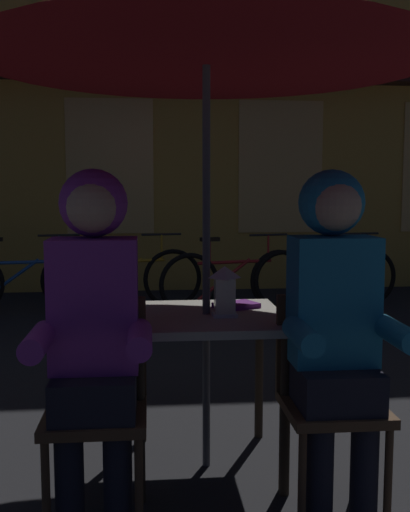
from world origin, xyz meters
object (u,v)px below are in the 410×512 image
object	(u,v)px
patio_umbrella	(206,21)
lantern	(225,290)
person_right_hooded	(335,307)
book	(236,305)
chair_left	(97,396)
bicycle_third	(126,279)
cafe_table	(206,335)
bicycle_fourth	(235,280)
bicycle_second	(22,281)
bicycle_fifth	(326,277)
person_left_hooded	(94,312)
chair_right	(329,388)

from	to	relation	value
patio_umbrella	lantern	size ratio (longest dim) A/B	10.00
person_right_hooded	patio_umbrella	bearing A→B (deg)	138.43
lantern	book	distance (m)	0.23
book	chair_left	bearing A→B (deg)	-166.97
bicycle_third	cafe_table	bearing A→B (deg)	-82.32
bicycle_third	bicycle_fourth	distance (m)	1.17
chair_left	bicycle_second	bearing A→B (deg)	105.27
bicycle_second	bicycle_fifth	distance (m)	3.30
bicycle_fourth	book	world-z (taller)	bicycle_fourth
person_left_hooded	bicycle_second	size ratio (longest dim) A/B	0.84
bicycle_fifth	book	size ratio (longest dim) A/B	8.37
patio_umbrella	bicycle_second	bearing A→B (deg)	113.11
person_right_hooded	bicycle_third	xyz separation A→B (m)	(-0.99, 4.22, -0.50)
person_right_hooded	bicycle_fifth	xyz separation A→B (m)	(1.21, 4.17, -0.50)
bicycle_third	bicycle_second	bearing A→B (deg)	-179.12
bicycle_third	bicycle_fifth	size ratio (longest dim) A/B	0.99
bicycle_fifth	book	bearing A→B (deg)	-112.97
chair_left	book	world-z (taller)	chair_left
chair_left	lantern	bearing A→B (deg)	29.40
lantern	person_left_hooded	distance (m)	0.67
bicycle_third	book	distance (m)	3.75
person_left_hooded	bicycle_fourth	xyz separation A→B (m)	(1.12, 4.03, -0.50)
person_right_hooded	cafe_table	bearing A→B (deg)	138.43
chair_right	person_left_hooded	bearing A→B (deg)	-176.61
lantern	chair_left	world-z (taller)	lantern
chair_left	patio_umbrella	bearing A→B (deg)	37.55
lantern	person_left_hooded	bearing A→B (deg)	-146.37
person_left_hooded	bicycle_second	distance (m)	4.38
bicycle_third	chair_left	bearing A→B (deg)	-89.56
bicycle_second	book	size ratio (longest dim) A/B	8.31
book	person_left_hooded	bearing A→B (deg)	-163.95
cafe_table	book	bearing A→B (deg)	39.66
patio_umbrella	chair_right	distance (m)	1.68
chair_right	bicycle_third	distance (m)	4.28
person_right_hooded	bicycle_third	bearing A→B (deg)	103.22
lantern	bicycle_second	xyz separation A→B (m)	(-1.69, 3.83, -0.51)
patio_umbrella	person_right_hooded	xyz separation A→B (m)	(0.48, -0.43, -1.21)
cafe_table	bicycle_third	xyz separation A→B (m)	(-0.51, 3.79, -0.29)
cafe_table	bicycle_fourth	size ratio (longest dim) A/B	0.45
chair_left	person_right_hooded	bearing A→B (deg)	-3.39
cafe_table	patio_umbrella	size ratio (longest dim) A/B	0.32
person_right_hooded	bicycle_second	world-z (taller)	person_right_hooded
chair_right	book	world-z (taller)	chair_right
patio_umbrella	lantern	xyz separation A→B (m)	(0.08, -0.05, -1.20)
lantern	bicycle_third	xyz separation A→B (m)	(-0.59, 3.85, -0.51)
bicycle_third	bicycle_fourth	xyz separation A→B (m)	(1.16, -0.19, 0.00)
chair_left	book	distance (m)	0.85
person_right_hooded	bicycle_fourth	world-z (taller)	person_right_hooded
lantern	bicycle_third	distance (m)	3.93
cafe_table	bicycle_third	bearing A→B (deg)	97.68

